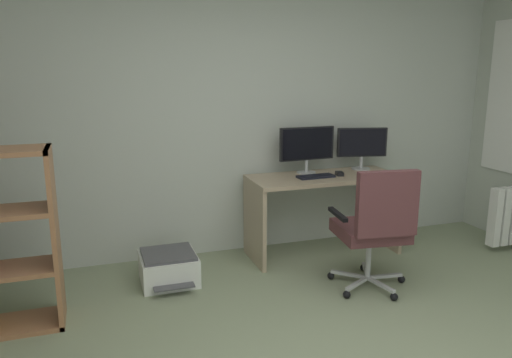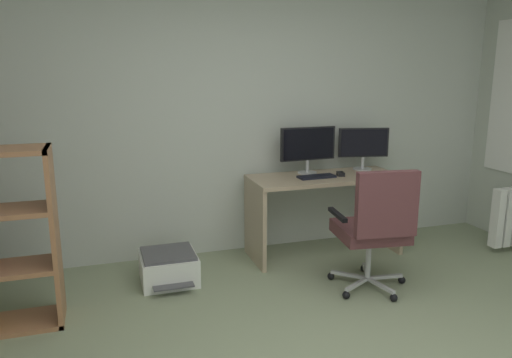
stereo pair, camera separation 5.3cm
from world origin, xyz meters
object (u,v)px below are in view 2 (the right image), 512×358
desk (325,197)px  printer (169,267)px  computer_mouse (341,174)px  keyboard (317,177)px  office_chair (375,225)px  monitor_secondary (363,145)px  monitor_main (308,146)px

desk → printer: bearing=-172.5°
computer_mouse → desk: bearing=177.4°
keyboard → office_chair: office_chair is taller
keyboard → printer: 1.52m
monitor_secondary → printer: bearing=-170.0°
monitor_main → keyboard: 0.32m
office_chair → printer: office_chair is taller
desk → keyboard: size_ratio=4.09×
keyboard → monitor_main: bearing=88.0°
monitor_main → monitor_secondary: 0.58m
desk → keyboard: 0.25m
keyboard → printer: (-1.37, -0.14, -0.63)m
monitor_main → keyboard: bearing=-89.4°
monitor_main → office_chair: size_ratio=0.54×
monitor_main → keyboard: monitor_main is taller
keyboard → office_chair: bearing=-84.5°
keyboard → printer: bearing=-176.6°
printer → keyboard: bearing=6.0°
printer → desk: bearing=7.5°
desk → office_chair: size_ratio=1.39×
monitor_secondary → keyboard: (-0.58, -0.20, -0.23)m
monitor_secondary → keyboard: monitor_secondary is taller
desk → printer: desk is taller
monitor_secondary → keyboard: size_ratio=1.41×
computer_mouse → office_chair: (-0.13, -0.84, -0.22)m
computer_mouse → printer: computer_mouse is taller
computer_mouse → monitor_main: bearing=155.9°
printer → monitor_main: bearing=14.2°
monitor_main → computer_mouse: (0.25, -0.19, -0.25)m
monitor_main → monitor_secondary: monitor_main is taller
desk → monitor_main: bearing=126.8°
monitor_secondary → printer: 2.16m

